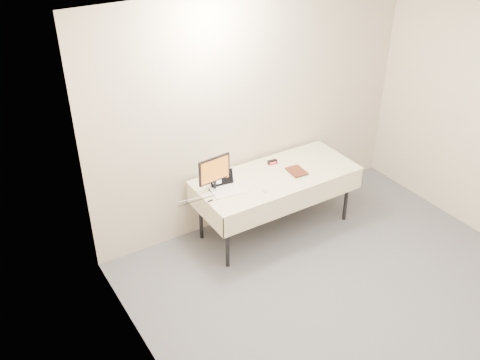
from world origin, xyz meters
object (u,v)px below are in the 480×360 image
book (290,165)px  laptop (224,186)px  monitor (214,171)px  table (276,179)px

book → laptop: bearing=177.9°
laptop → monitor: (-0.08, 0.06, 0.18)m
laptop → monitor: size_ratio=0.83×
monitor → book: (0.87, -0.16, -0.11)m
table → laptop: 0.67m
monitor → book: monitor is taller
table → book: size_ratio=7.87×
laptop → book: bearing=-0.0°
laptop → book: (0.79, -0.10, 0.07)m
monitor → laptop: bearing=-38.6°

